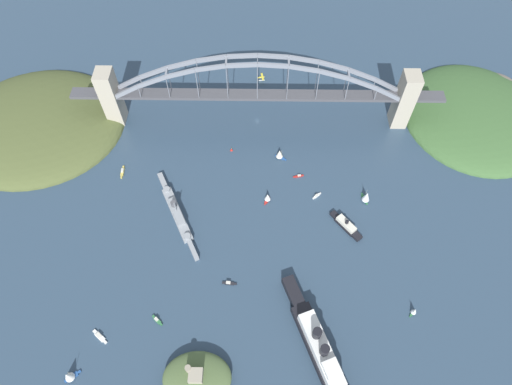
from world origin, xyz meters
TOP-DOWN VIEW (x-y plane):
  - ground_plane at (0.00, 0.00)m, footprint 1400.00×1400.00m
  - harbor_arch_bridge at (0.00, -0.00)m, footprint 295.50×15.97m
  - headland_west_shore at (-186.15, -8.21)m, footprint 120.94×129.52m
  - headland_east_shore at (182.19, 6.46)m, footprint 145.39×133.76m
  - ocean_liner at (-39.68, 189.69)m, footprint 43.63×96.82m
  - naval_cruiser at (57.19, 93.78)m, footprint 37.99×72.30m
  - harbor_ferry_steamer at (-64.65, 101.79)m, footprint 21.79×25.07m
  - fort_island_mid_harbor at (32.51, 205.56)m, footprint 40.22×30.28m
  - seaplane_taxiing_near_bridge at (-3.21, -50.43)m, footprint 7.91×9.59m
  - small_boat_0 at (16.92, 145.96)m, footprint 9.80×2.61m
  - small_boat_1 at (-8.58, 79.79)m, footprint 5.97×7.86m
  - small_boat_2 at (107.26, 205.68)m, footprint 9.33×8.36m
  - small_boat_3 at (-32.64, 58.01)m, footprint 8.24×2.67m
  - small_boat_4 at (-101.27, 164.05)m, footprint 5.40×5.62m
  - small_boat_5 at (104.11, 55.86)m, footprint 2.35×11.55m
  - small_boat_6 at (95.33, 181.72)m, footprint 10.63×9.20m
  - small_boat_7 at (-18.12, 39.37)m, footprint 9.34×7.36m
  - small_boat_8 at (61.19, 171.16)m, footprint 7.55×7.02m
  - small_boat_9 at (-81.30, 79.18)m, footprint 6.94×10.23m
  - small_boat_10 at (-45.39, 76.23)m, footprint 6.78×5.93m
  - channel_marker_buoy at (20.39, 32.85)m, footprint 2.20×2.20m

SIDE VIEW (x-z plane):
  - ground_plane at x=0.00m, z-range 0.00..0.00m
  - headland_west_shore at x=-186.15m, z-range -13.13..13.13m
  - headland_east_shore at x=182.19m, z-range -14.45..14.45m
  - small_boat_6 at x=95.33m, z-range -0.27..1.64m
  - small_boat_3 at x=-32.64m, z-range -0.27..1.67m
  - small_boat_8 at x=61.19m, z-range -0.29..1.89m
  - small_boat_5 at x=104.11m, z-range -0.28..1.93m
  - small_boat_0 at x=16.92m, z-range -0.35..2.00m
  - small_boat_10 at x=-45.39m, z-range -0.37..2.23m
  - channel_marker_buoy at x=20.39m, z-range -0.26..2.49m
  - seaplane_taxiing_near_bridge at x=-3.21m, z-range -0.47..4.16m
  - harbor_ferry_steamer at x=-64.65m, z-range -1.53..6.13m
  - naval_cruiser at x=57.19m, z-range -5.61..11.69m
  - small_boat_4 at x=-101.27m, z-range -0.23..7.09m
  - small_boat_1 at x=-8.58m, z-range -0.32..8.01m
  - small_boat_7 at x=-18.12m, z-range -0.35..9.42m
  - fort_island_mid_harbor at x=32.51m, z-range -2.45..11.83m
  - small_boat_2 at x=107.26m, z-range -0.41..10.00m
  - small_boat_9 at x=-81.30m, z-range -0.45..11.02m
  - ocean_liner at x=-39.68m, z-range -4.35..16.94m
  - harbor_arch_bridge at x=0.00m, z-range -3.94..61.32m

